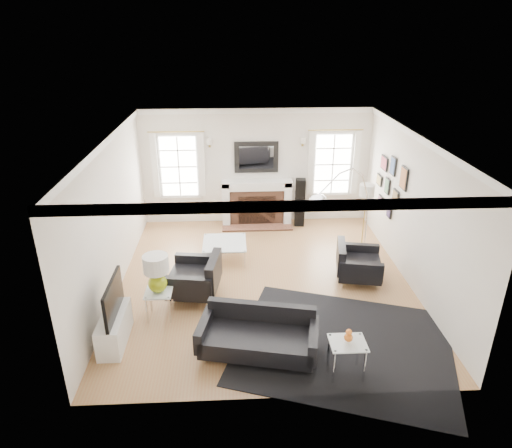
{
  "coord_description": "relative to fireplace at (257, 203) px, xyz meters",
  "views": [
    {
      "loc": [
        -0.56,
        -7.6,
        4.59
      ],
      "look_at": [
        -0.15,
        0.3,
        1.09
      ],
      "focal_mm": 32.0,
      "sensor_mm": 36.0,
      "label": 1
    }
  ],
  "objects": [
    {
      "name": "tv_unit",
      "position": [
        -2.44,
        -4.49,
        -0.21
      ],
      "size": [
        0.35,
        1.0,
        1.09
      ],
      "color": "white",
      "rests_on": "floor"
    },
    {
      "name": "front_wall",
      "position": [
        0.0,
        -5.79,
        0.86
      ],
      "size": [
        5.5,
        0.04,
        2.8
      ],
      "primitive_type": "cube",
      "color": "silver",
      "rests_on": "floor"
    },
    {
      "name": "back_wall",
      "position": [
        0.0,
        0.21,
        0.86
      ],
      "size": [
        5.5,
        0.04,
        2.8
      ],
      "primitive_type": "cube",
      "color": "silver",
      "rests_on": "floor"
    },
    {
      "name": "mantel_mirror",
      "position": [
        0.0,
        0.16,
        1.11
      ],
      "size": [
        1.05,
        0.07,
        0.75
      ],
      "color": "black",
      "rests_on": "back_wall"
    },
    {
      "name": "armchair_right",
      "position": [
        1.76,
        -2.82,
        -0.2
      ],
      "size": [
        0.97,
        1.05,
        0.62
      ],
      "color": "black",
      "rests_on": "floor"
    },
    {
      "name": "side_table_left",
      "position": [
        -1.84,
        -3.84,
        -0.15
      ],
      "size": [
        0.45,
        0.45,
        0.49
      ],
      "color": "silver",
      "rests_on": "floor"
    },
    {
      "name": "window_left",
      "position": [
        -1.85,
        0.16,
        0.92
      ],
      "size": [
        1.24,
        0.15,
        1.62
      ],
      "color": "white",
      "rests_on": "back_wall"
    },
    {
      "name": "area_rug",
      "position": [
        1.1,
        -4.78,
        -0.54
      ],
      "size": [
        3.9,
        3.56,
        0.01
      ],
      "primitive_type": "cube",
      "rotation": [
        0.0,
        0.0,
        -0.32
      ],
      "color": "black",
      "rests_on": "floor"
    },
    {
      "name": "right_wall",
      "position": [
        2.75,
        -2.79,
        0.86
      ],
      "size": [
        0.04,
        6.0,
        2.8
      ],
      "primitive_type": "cube",
      "color": "silver",
      "rests_on": "floor"
    },
    {
      "name": "fireplace",
      "position": [
        0.0,
        0.0,
        0.0
      ],
      "size": [
        1.7,
        0.69,
        1.11
      ],
      "color": "white",
      "rests_on": "floor"
    },
    {
      "name": "orange_vase",
      "position": [
        0.97,
        -5.39,
        0.12
      ],
      "size": [
        0.12,
        0.12,
        0.19
      ],
      "color": "orange",
      "rests_on": "nesting_table"
    },
    {
      "name": "gallery_wall",
      "position": [
        2.72,
        -1.5,
        0.99
      ],
      "size": [
        0.04,
        1.73,
        1.29
      ],
      "color": "black",
      "rests_on": "right_wall"
    },
    {
      "name": "stick_floor_lamp",
      "position": [
        2.2,
        -1.63,
        0.79
      ],
      "size": [
        0.31,
        0.31,
        1.54
      ],
      "color": "#B99840",
      "rests_on": "floor"
    },
    {
      "name": "ceiling",
      "position": [
        0.0,
        -2.79,
        2.26
      ],
      "size": [
        5.5,
        6.0,
        0.02
      ],
      "primitive_type": "cube",
      "color": "white",
      "rests_on": "back_wall"
    },
    {
      "name": "arc_floor_lamp",
      "position": [
        1.56,
        -2.37,
        0.64
      ],
      "size": [
        1.54,
        1.43,
        2.18
      ],
      "color": "white",
      "rests_on": "floor"
    },
    {
      "name": "speaker_tower",
      "position": [
        1.04,
        -0.14,
        0.05
      ],
      "size": [
        0.26,
        0.26,
        1.18
      ],
      "primitive_type": "cube",
      "rotation": [
        0.0,
        0.0,
        -0.11
      ],
      "color": "black",
      "rests_on": "floor"
    },
    {
      "name": "left_wall",
      "position": [
        -2.75,
        -2.79,
        0.86
      ],
      "size": [
        0.04,
        6.0,
        2.8
      ],
      "primitive_type": "cube",
      "color": "silver",
      "rests_on": "floor"
    },
    {
      "name": "window_right",
      "position": [
        1.85,
        0.16,
        0.92
      ],
      "size": [
        1.24,
        0.15,
        1.62
      ],
      "color": "white",
      "rests_on": "back_wall"
    },
    {
      "name": "armchair_left",
      "position": [
        -1.25,
        -3.25,
        -0.17
      ],
      "size": [
        1.01,
        1.1,
        0.66
      ],
      "color": "black",
      "rests_on": "floor"
    },
    {
      "name": "sofa",
      "position": [
        -0.23,
        -4.85,
        -0.23
      ],
      "size": [
        1.88,
        1.14,
        0.57
      ],
      "color": "black",
      "rests_on": "floor"
    },
    {
      "name": "coffee_table",
      "position": [
        -0.77,
        -1.85,
        -0.18
      ],
      "size": [
        0.9,
        0.9,
        0.4
      ],
      "color": "silver",
      "rests_on": "floor"
    },
    {
      "name": "nesting_table",
      "position": [
        0.97,
        -5.39,
        -0.11
      ],
      "size": [
        0.5,
        0.42,
        0.55
      ],
      "color": "silver",
      "rests_on": "floor"
    },
    {
      "name": "gourd_lamp",
      "position": [
        -1.84,
        -3.84,
        0.34
      ],
      "size": [
        0.42,
        0.42,
        0.67
      ],
      "color": "#9DB416",
      "rests_on": "side_table_left"
    },
    {
      "name": "floor",
      "position": [
        0.0,
        -2.79,
        -0.54
      ],
      "size": [
        6.0,
        6.0,
        0.0
      ],
      "primitive_type": "plane",
      "color": "#A46D45",
      "rests_on": "ground"
    },
    {
      "name": "crown_molding",
      "position": [
        0.0,
        -2.79,
        2.2
      ],
      "size": [
        5.5,
        6.0,
        0.12
      ],
      "primitive_type": "cube",
      "color": "white",
      "rests_on": "back_wall"
    }
  ]
}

